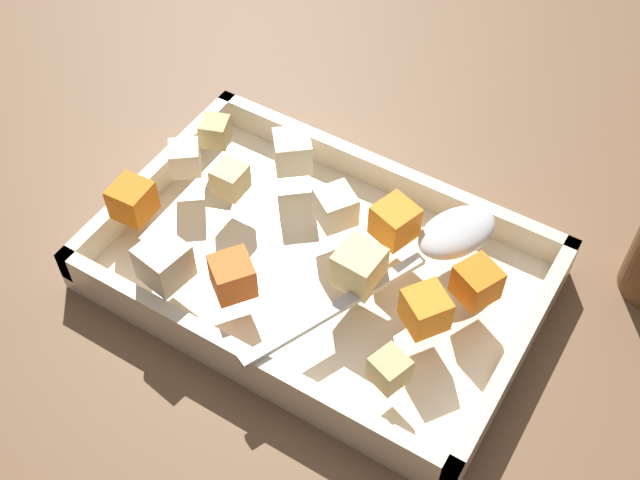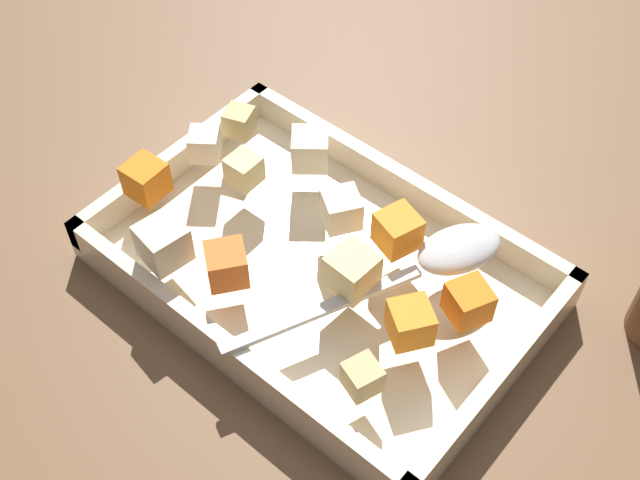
# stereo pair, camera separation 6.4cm
# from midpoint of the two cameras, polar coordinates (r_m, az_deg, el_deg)

# --- Properties ---
(ground_plane) EXTENTS (4.00, 4.00, 0.00)m
(ground_plane) POSITION_cam_midpoint_polar(r_m,az_deg,el_deg) (0.70, -3.13, -1.57)
(ground_plane) COLOR brown
(baking_dish) EXTENTS (0.35, 0.23, 0.04)m
(baking_dish) POSITION_cam_midpoint_polar(r_m,az_deg,el_deg) (0.68, -2.72, -2.34)
(baking_dish) COLOR beige
(baking_dish) RESTS_ON ground_plane
(carrot_chunk_far_left) EXTENTS (0.04, 0.04, 0.03)m
(carrot_chunk_far_left) POSITION_cam_midpoint_polar(r_m,az_deg,el_deg) (0.62, 8.01, -3.14)
(carrot_chunk_far_left) COLOR orange
(carrot_chunk_far_left) RESTS_ON baking_dish
(carrot_chunk_corner_nw) EXTENTS (0.04, 0.04, 0.03)m
(carrot_chunk_corner_nw) POSITION_cam_midpoint_polar(r_m,az_deg,el_deg) (0.60, 4.35, -5.07)
(carrot_chunk_corner_nw) COLOR orange
(carrot_chunk_corner_nw) RESTS_ON baking_dish
(carrot_chunk_back_center) EXTENTS (0.04, 0.04, 0.03)m
(carrot_chunk_back_center) POSITION_cam_midpoint_polar(r_m,az_deg,el_deg) (0.62, -9.09, -2.69)
(carrot_chunk_back_center) COLOR orange
(carrot_chunk_back_center) RESTS_ON baking_dish
(carrot_chunk_near_right) EXTENTS (0.03, 0.03, 0.03)m
(carrot_chunk_near_right) POSITION_cam_midpoint_polar(r_m,az_deg,el_deg) (0.69, -15.62, 2.55)
(carrot_chunk_near_right) COLOR orange
(carrot_chunk_near_right) RESTS_ON baking_dish
(carrot_chunk_mid_left) EXTENTS (0.04, 0.04, 0.03)m
(carrot_chunk_mid_left) POSITION_cam_midpoint_polar(r_m,az_deg,el_deg) (0.65, 2.45, 1.14)
(carrot_chunk_mid_left) COLOR orange
(carrot_chunk_mid_left) RESTS_ON baking_dish
(potato_chunk_corner_sw) EXTENTS (0.03, 0.03, 0.02)m
(potato_chunk_corner_sw) POSITION_cam_midpoint_polar(r_m,az_deg,el_deg) (0.57, 1.66, -9.24)
(potato_chunk_corner_sw) COLOR tan
(potato_chunk_corner_sw) RESTS_ON baking_dish
(potato_chunk_mid_right) EXTENTS (0.03, 0.03, 0.02)m
(potato_chunk_mid_right) POSITION_cam_midpoint_polar(r_m,az_deg,el_deg) (0.74, -9.86, 7.36)
(potato_chunk_mid_right) COLOR tan
(potato_chunk_mid_right) RESTS_ON baking_dish
(potato_chunk_corner_se) EXTENTS (0.04, 0.04, 0.03)m
(potato_chunk_corner_se) POSITION_cam_midpoint_polar(r_m,az_deg,el_deg) (0.70, -4.57, 6.05)
(potato_chunk_corner_se) COLOR beige
(potato_chunk_corner_se) RESTS_ON baking_dish
(potato_chunk_near_left) EXTENTS (0.03, 0.03, 0.03)m
(potato_chunk_near_left) POSITION_cam_midpoint_polar(r_m,az_deg,el_deg) (0.62, -0.23, -2.08)
(potato_chunk_near_left) COLOR #E0CC89
(potato_chunk_near_left) RESTS_ON baking_dish
(potato_chunk_under_handle) EXTENTS (0.04, 0.04, 0.03)m
(potato_chunk_under_handle) POSITION_cam_midpoint_polar(r_m,az_deg,el_deg) (0.64, -13.71, -1.71)
(potato_chunk_under_handle) COLOR beige
(potato_chunk_under_handle) RESTS_ON baking_dish
(potato_chunk_heap_side) EXTENTS (0.03, 0.03, 0.03)m
(potato_chunk_heap_side) POSITION_cam_midpoint_polar(r_m,az_deg,el_deg) (0.69, -9.15, 3.88)
(potato_chunk_heap_side) COLOR #E0CC89
(potato_chunk_heap_side) RESTS_ON baking_dish
(parsnip_chunk_far_right) EXTENTS (0.04, 0.04, 0.03)m
(parsnip_chunk_far_right) POSITION_cam_midpoint_polar(r_m,az_deg,el_deg) (0.66, -1.69, 2.14)
(parsnip_chunk_far_right) COLOR silver
(parsnip_chunk_far_right) RESTS_ON baking_dish
(parsnip_chunk_corner_ne) EXTENTS (0.04, 0.04, 0.03)m
(parsnip_chunk_corner_ne) POSITION_cam_midpoint_polar(r_m,az_deg,el_deg) (0.72, -11.97, 5.50)
(parsnip_chunk_corner_ne) COLOR silver
(parsnip_chunk_corner_ne) RESTS_ON baking_dish
(serving_spoon) EXTENTS (0.12, 0.23, 0.02)m
(serving_spoon) POSITION_cam_midpoint_polar(r_m,az_deg,el_deg) (0.65, 5.83, -0.21)
(serving_spoon) COLOR silver
(serving_spoon) RESTS_ON baking_dish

